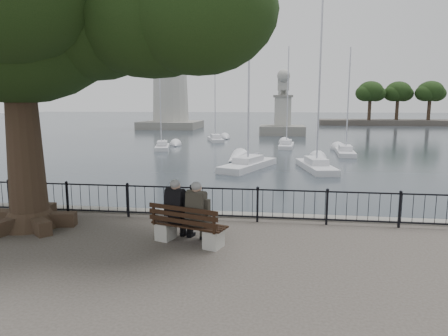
% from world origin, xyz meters
% --- Properties ---
extents(harbor, '(260.00, 260.00, 1.20)m').
position_xyz_m(harbor, '(0.00, 3.00, -0.50)').
color(harbor, slate).
rests_on(harbor, ground).
extents(railing, '(22.06, 0.06, 1.00)m').
position_xyz_m(railing, '(0.00, 2.50, 0.56)').
color(railing, black).
rests_on(railing, ground).
extents(bench, '(2.02, 1.16, 1.02)m').
position_xyz_m(bench, '(-0.61, 0.38, 0.36)').
color(bench, '#A5A395').
rests_on(bench, ground).
extents(person_left, '(0.64, 0.88, 1.62)m').
position_xyz_m(person_left, '(-0.89, 0.59, 0.74)').
color(person_left, black).
rests_on(person_left, ground).
extents(person_right, '(0.64, 0.88, 1.62)m').
position_xyz_m(person_right, '(-0.31, 0.40, 0.74)').
color(person_right, '#27251E').
rests_on(person_right, ground).
extents(tree, '(11.33, 7.91, 9.25)m').
position_xyz_m(tree, '(-4.53, 1.30, 6.09)').
color(tree, black).
rests_on(tree, ground).
extents(lighthouse, '(10.22, 10.22, 31.20)m').
position_xyz_m(lighthouse, '(-18.00, 62.00, 12.17)').
color(lighthouse, slate).
rests_on(lighthouse, ground).
extents(lion_monument, '(6.41, 6.41, 9.35)m').
position_xyz_m(lion_monument, '(2.00, 49.92, 1.37)').
color(lion_monument, slate).
rests_on(lion_monument, ground).
extents(sailboat_b, '(3.85, 6.32, 13.32)m').
position_xyz_m(sailboat_b, '(-0.51, 18.47, -0.64)').
color(sailboat_b, silver).
rests_on(sailboat_b, ground).
extents(sailboat_c, '(2.57, 5.80, 11.80)m').
position_xyz_m(sailboat_c, '(4.13, 18.55, -0.66)').
color(sailboat_c, silver).
rests_on(sailboat_c, ground).
extents(sailboat_d, '(1.72, 5.16, 9.39)m').
position_xyz_m(sailboat_d, '(7.42, 27.33, -0.71)').
color(sailboat_d, silver).
rests_on(sailboat_d, ground).
extents(sailboat_e, '(2.37, 4.83, 9.93)m').
position_xyz_m(sailboat_e, '(-9.97, 29.41, -0.68)').
color(sailboat_e, silver).
rests_on(sailboat_e, ground).
extents(sailboat_f, '(1.72, 5.01, 10.23)m').
position_xyz_m(sailboat_f, '(2.33, 32.45, -0.68)').
color(sailboat_f, silver).
rests_on(sailboat_f, ground).
extents(sailboat_h, '(2.80, 5.13, 11.81)m').
position_xyz_m(sailboat_h, '(-6.04, 38.49, -0.64)').
color(sailboat_h, silver).
rests_on(sailboat_h, ground).
extents(far_shore, '(30.00, 8.60, 9.18)m').
position_xyz_m(far_shore, '(25.54, 79.46, 3.00)').
color(far_shore, '#413A34').
rests_on(far_shore, ground).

